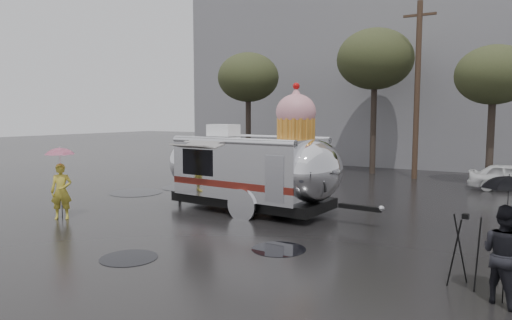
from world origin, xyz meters
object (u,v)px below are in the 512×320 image
Objects in this scene: person_right at (505,254)px; person_left at (61,191)px; tripod at (464,244)px; airstream_trailer at (253,166)px.

person_left is at bearing 34.81° from person_right.
person_left is 12.38m from person_right.
person_right is 1.22× the size of tripod.
tripod is (-0.70, 0.49, -0.04)m from person_right.
airstream_trailer reaches higher than tripod.
person_left is 1.23× the size of tripod.
tripod is (11.68, 0.18, -0.05)m from person_left.
person_left is at bearing -133.48° from airstream_trailer.
person_right is at bearing -40.43° from person_left.
person_right is at bearing -26.52° from tripod.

